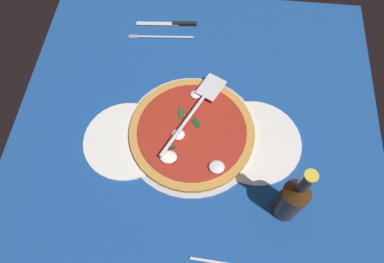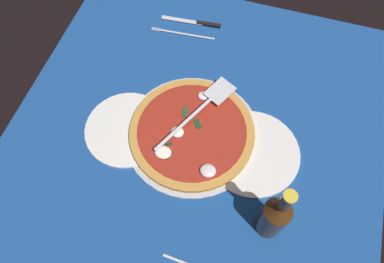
% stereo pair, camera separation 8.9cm
% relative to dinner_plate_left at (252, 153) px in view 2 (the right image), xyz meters
% --- Properties ---
extents(ground_plane, '(1.03, 1.03, 0.01)m').
position_rel_dinner_plate_left_xyz_m(ground_plane, '(0.16, -0.04, -0.01)').
color(ground_plane, navy).
extents(checker_pattern, '(1.03, 1.03, 0.00)m').
position_rel_dinner_plate_left_xyz_m(checker_pattern, '(0.16, -0.04, -0.01)').
color(checker_pattern, silver).
rests_on(checker_pattern, ground_plane).
extents(pizza_pan, '(0.37, 0.37, 0.01)m').
position_rel_dinner_plate_left_xyz_m(pizza_pan, '(0.17, -0.01, -0.00)').
color(pizza_pan, '#B8B9BE').
rests_on(pizza_pan, ground_plane).
extents(dinner_plate_left, '(0.26, 0.26, 0.01)m').
position_rel_dinner_plate_left_xyz_m(dinner_plate_left, '(0.00, 0.00, 0.00)').
color(dinner_plate_left, silver).
rests_on(dinner_plate_left, ground_plane).
extents(dinner_plate_right, '(0.24, 0.24, 0.01)m').
position_rel_dinner_plate_left_xyz_m(dinner_plate_right, '(0.35, 0.03, 0.00)').
color(dinner_plate_right, white).
rests_on(dinner_plate_right, ground_plane).
extents(pizza, '(0.35, 0.35, 0.03)m').
position_rel_dinner_plate_left_xyz_m(pizza, '(0.17, -0.01, 0.01)').
color(pizza, '#C78B3D').
rests_on(pizza, pizza_pan).
extents(pizza_server, '(0.16, 0.28, 0.01)m').
position_rel_dinner_plate_left_xyz_m(pizza_server, '(0.17, -0.06, 0.04)').
color(pizza_server, silver).
rests_on(pizza_server, pizza).
extents(place_setting_near, '(0.22, 0.14, 0.01)m').
position_rel_dinner_plate_left_xyz_m(place_setting_near, '(0.29, -0.38, -0.00)').
color(place_setting_near, white).
rests_on(place_setting_near, ground_plane).
extents(beer_bottle, '(0.06, 0.06, 0.24)m').
position_rel_dinner_plate_left_xyz_m(beer_bottle, '(-0.08, 0.18, 0.09)').
color(beer_bottle, '#492B11').
rests_on(beer_bottle, ground_plane).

